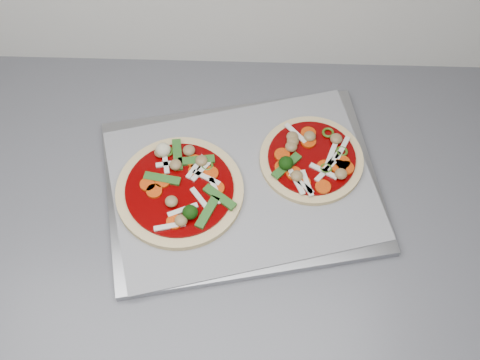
{
  "coord_description": "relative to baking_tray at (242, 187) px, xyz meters",
  "views": [
    {
      "loc": [
        -0.34,
        0.78,
        1.82
      ],
      "look_at": [
        -0.36,
        1.33,
        0.93
      ],
      "focal_mm": 50.0,
      "sensor_mm": 36.0,
      "label": 1
    }
  ],
  "objects": [
    {
      "name": "baking_tray",
      "position": [
        0.0,
        0.0,
        0.0
      ],
      "size": [
        0.48,
        0.39,
        0.01
      ],
      "primitive_type": "cube",
      "rotation": [
        0.0,
        0.0,
        0.2
      ],
      "color": "gray",
      "rests_on": "countertop"
    },
    {
      "name": "pizza_left",
      "position": [
        -0.1,
        -0.02,
        0.02
      ],
      "size": [
        0.23,
        0.23,
        0.03
      ],
      "rotation": [
        0.0,
        0.0,
        -0.15
      ],
      "color": "#E0C085",
      "rests_on": "parchment"
    },
    {
      "name": "pizza_right",
      "position": [
        0.11,
        0.05,
        0.02
      ],
      "size": [
        0.22,
        0.22,
        0.03
      ],
      "rotation": [
        0.0,
        0.0,
        0.4
      ],
      "color": "#E0C085",
      "rests_on": "parchment"
    },
    {
      "name": "parchment",
      "position": [
        0.0,
        0.0,
        0.01
      ],
      "size": [
        0.47,
        0.39,
        0.0
      ],
      "primitive_type": "cube",
      "rotation": [
        0.0,
        0.0,
        0.26
      ],
      "color": "gray",
      "rests_on": "baking_tray"
    },
    {
      "name": "countertop",
      "position": [
        0.36,
        -0.03,
        -0.03
      ],
      "size": [
        3.6,
        0.6,
        0.04
      ],
      "primitive_type": "cube",
      "color": "#58585E",
      "rests_on": "base_cabinet"
    },
    {
      "name": "base_cabinet",
      "position": [
        0.36,
        -0.03,
        -0.48
      ],
      "size": [
        3.6,
        0.6,
        0.86
      ],
      "primitive_type": "cube",
      "color": "silver",
      "rests_on": "ground"
    }
  ]
}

